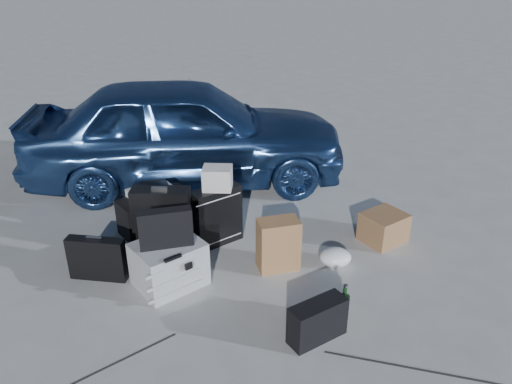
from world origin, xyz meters
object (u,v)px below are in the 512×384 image
(cardboard_box, at_px, (384,227))
(green_bottle, at_px, (344,304))
(briefcase, at_px, (97,259))
(car, at_px, (186,131))
(suitcase_right, at_px, (217,216))
(pelican_case, at_px, (169,264))
(duffel_bag, at_px, (156,212))
(suitcase_left, at_px, (163,223))

(cardboard_box, xyz_separation_m, green_bottle, (-0.90, -0.87, 0.01))
(green_bottle, bearing_deg, cardboard_box, 44.07)
(briefcase, bearing_deg, car, 83.69)
(suitcase_right, bearing_deg, green_bottle, -84.83)
(briefcase, height_order, suitcase_right, suitcase_right)
(pelican_case, distance_m, duffel_bag, 0.94)
(suitcase_right, bearing_deg, cardboard_box, -35.56)
(car, height_order, suitcase_left, car)
(car, distance_m, suitcase_left, 1.63)
(pelican_case, relative_size, green_bottle, 1.67)
(car, height_order, suitcase_right, car)
(pelican_case, xyz_separation_m, suitcase_right, (0.53, 0.48, 0.09))
(pelican_case, height_order, suitcase_left, suitcase_left)
(car, height_order, green_bottle, car)
(suitcase_left, bearing_deg, duffel_bag, 110.91)
(duffel_bag, relative_size, green_bottle, 2.25)
(pelican_case, xyz_separation_m, briefcase, (-0.53, 0.28, -0.00))
(briefcase, xyz_separation_m, suitcase_right, (1.06, 0.20, 0.09))
(car, distance_m, pelican_case, 2.08)
(suitcase_left, bearing_deg, car, 91.49)
(duffel_bag, distance_m, green_bottle, 2.09)
(suitcase_left, height_order, duffel_bag, suitcase_left)
(car, bearing_deg, suitcase_left, 173.38)
(pelican_case, bearing_deg, suitcase_left, 65.68)
(duffel_bag, bearing_deg, pelican_case, -111.46)
(cardboard_box, relative_size, green_bottle, 1.21)
(briefcase, height_order, suitcase_left, suitcase_left)
(briefcase, height_order, cardboard_box, briefcase)
(pelican_case, relative_size, cardboard_box, 1.39)
(pelican_case, height_order, green_bottle, pelican_case)
(pelican_case, distance_m, briefcase, 0.60)
(suitcase_right, relative_size, duffel_bag, 0.80)
(green_bottle, bearing_deg, pelican_case, 140.88)
(suitcase_right, bearing_deg, car, 70.25)
(briefcase, bearing_deg, suitcase_left, 44.26)
(briefcase, distance_m, suitcase_right, 1.09)
(pelican_case, bearing_deg, suitcase_right, 23.18)
(car, height_order, pelican_case, car)
(suitcase_right, bearing_deg, pelican_case, -154.80)
(duffel_bag, relative_size, cardboard_box, 1.86)
(car, bearing_deg, pelican_case, 176.66)
(briefcase, bearing_deg, suitcase_right, 38.94)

